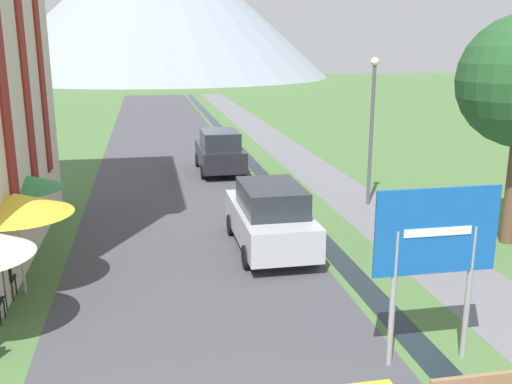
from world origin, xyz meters
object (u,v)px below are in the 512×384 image
Objects in this scene: parked_car_near at (270,217)px; cafe_chair_far_right at (13,252)px; cafe_umbrella_middle_yellow at (16,204)px; cafe_umbrella_rear_green at (16,181)px; streetlamp at (372,119)px; cafe_chair_middle at (4,278)px; parked_car_far at (220,151)px; road_sign at (436,247)px.

cafe_chair_far_right is at bearing -176.63° from parked_car_near.
cafe_umbrella_middle_yellow is at bearing -72.79° from cafe_chair_far_right.
cafe_umbrella_rear_green is 11.18m from streetlamp.
cafe_chair_middle is 3.01m from cafe_umbrella_rear_green.
parked_car_far is at bearing 125.61° from streetlamp.
cafe_chair_far_right is 0.36× the size of cafe_umbrella_middle_yellow.
cafe_umbrella_middle_yellow is at bearing 149.95° from road_sign.
parked_car_near is 1.88× the size of cafe_umbrella_rear_green.
cafe_chair_middle is (-6.21, -11.82, -0.40)m from parked_car_far.
cafe_chair_far_right is 11.73m from streetlamp.
parked_car_near is 9.79m from parked_car_far.
cafe_umbrella_middle_yellow reaches higher than cafe_umbrella_rear_green.
cafe_umbrella_rear_green is (-0.12, 2.59, 1.53)m from cafe_chair_middle.
parked_car_near is at bearing 3.37° from cafe_chair_middle.
road_sign reaches higher than parked_car_near.
streetlamp is (4.36, -6.09, 2.05)m from parked_car_far.
cafe_umbrella_rear_green is at bearing -124.44° from parked_car_far.
streetlamp is at bearing 14.00° from cafe_chair_middle.
parked_car_far is 1.80× the size of cafe_umbrella_rear_green.
cafe_chair_far_right is 0.37× the size of cafe_umbrella_rear_green.
road_sign is 1.38× the size of cafe_umbrella_rear_green.
parked_car_far is at bearing 63.01° from cafe_umbrella_middle_yellow.
streetlamp is (10.72, 4.08, 2.44)m from cafe_chair_far_right.
road_sign is 1.31× the size of cafe_umbrella_middle_yellow.
streetlamp is at bearing 74.05° from road_sign.
cafe_umbrella_rear_green is (-0.46, 2.29, -0.02)m from cafe_umbrella_middle_yellow.
road_sign reaches higher than parked_car_far.
parked_car_far is at bearing 55.56° from cafe_umbrella_rear_green.
parked_car_far is 13.36m from cafe_chair_middle.
cafe_umbrella_middle_yellow is (0.35, 0.30, 1.55)m from cafe_chair_middle.
parked_car_far is at bearing 47.82° from cafe_chair_middle.
road_sign is at bearing -30.05° from cafe_umbrella_middle_yellow.
parked_car_far is 7.76m from streetlamp.
parked_car_far is 4.80× the size of cafe_chair_middle.
road_sign reaches higher than cafe_chair_middle.
road_sign is at bearing -41.66° from cafe_chair_middle.
streetlamp reaches higher than cafe_umbrella_rear_green.
cafe_umbrella_rear_green is (-6.42, 0.56, 1.13)m from parked_car_near.
streetlamp reaches higher than parked_car_near.
cafe_umbrella_middle_yellow is at bearing 26.63° from cafe_chair_middle.
streetlamp is at bearing 16.37° from cafe_umbrella_rear_green.
parked_car_far is 12.98m from cafe_umbrella_middle_yellow.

